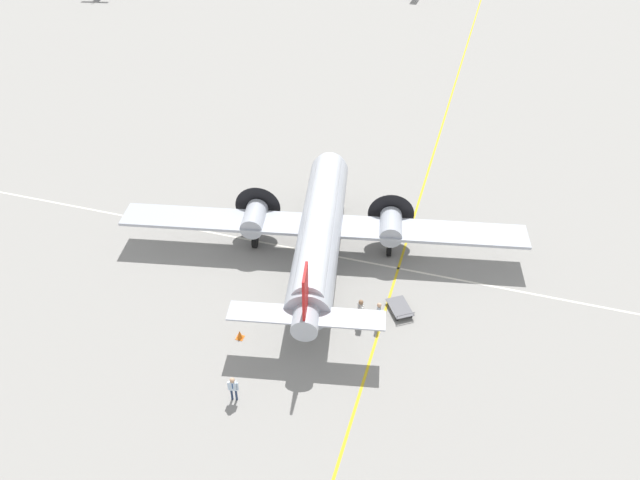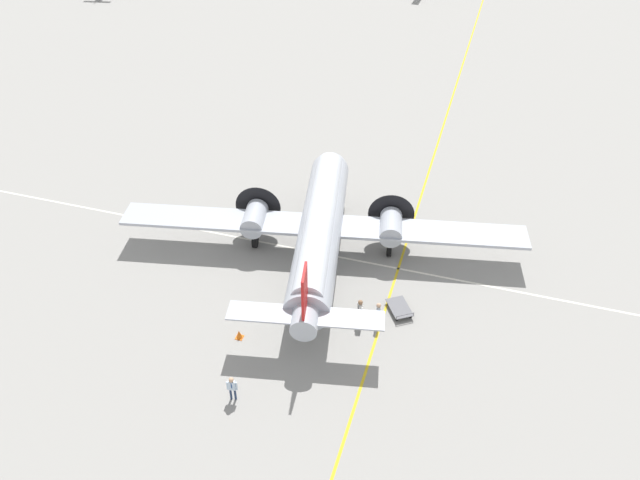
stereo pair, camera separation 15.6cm
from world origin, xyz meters
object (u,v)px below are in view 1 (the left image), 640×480
ramp_agent (379,312)px  suitcase_near_door (380,321)px  crew_foreground (233,387)px  traffic_cone (240,335)px  passenger_boarding (361,309)px  baggage_cart (400,308)px  airliner_main (321,225)px

ramp_agent → suitcase_near_door: (0.12, -0.11, -0.82)m
crew_foreground → suitcase_near_door: bearing=-141.2°
ramp_agent → crew_foreground: bearing=123.5°
crew_foreground → traffic_cone: 4.38m
passenger_boarding → baggage_cart: bearing=-89.9°
ramp_agent → baggage_cart: size_ratio=0.80×
airliner_main → ramp_agent: bearing=-146.3°
baggage_cart → traffic_cone: bearing=86.5°
crew_foreground → suitcase_near_door: 9.72m
airliner_main → suitcase_near_door: (-4.91, -5.13, -2.37)m
baggage_cart → traffic_cone: 9.66m
ramp_agent → baggage_cart: bearing=-52.4°
airliner_main → suitcase_near_door: bearing=-145.0°
crew_foreground → ramp_agent: 9.52m
passenger_boarding → suitcase_near_door: size_ratio=3.73×
suitcase_near_door → baggage_cart: 1.62m
ramp_agent → traffic_cone: ramp_agent is taller
crew_foreground → passenger_boarding: (7.27, -4.92, 0.08)m
airliner_main → ramp_agent: (-5.03, -5.02, -1.54)m
airliner_main → passenger_boarding: (-5.18, -3.97, -1.49)m
crew_foreground → suitcase_near_door: (7.54, -6.09, -0.80)m
crew_foreground → traffic_cone: size_ratio=2.94×
crew_foreground → ramp_agent: ramp_agent is taller
crew_foreground → ramp_agent: size_ratio=0.98×
baggage_cart → traffic_cone: traffic_cone is taller
ramp_agent → suitcase_near_door: size_ratio=3.55×
airliner_main → ramp_agent: size_ratio=15.52×
suitcase_near_door → traffic_cone: 8.23m
baggage_cart → airliner_main: bearing=26.2°
traffic_cone → baggage_cart: bearing=-60.2°
baggage_cart → ramp_agent: bearing=112.0°
passenger_boarding → ramp_agent: 1.06m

